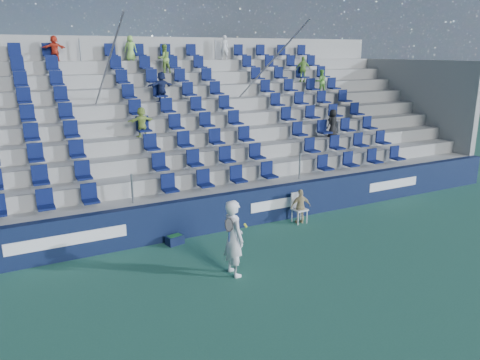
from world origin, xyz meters
The scene contains 7 objects.
ground centered at (0.00, 0.00, 0.00)m, with size 70.00×70.00×0.00m, color #2A644F.
sponsor_wall centered at (0.00, 3.15, 0.60)m, with size 24.00×0.32×1.20m.
grandstand centered at (0.00, 8.24, 2.13)m, with size 24.00×8.17×6.63m.
tennis_player centered at (-1.34, 0.19, 1.01)m, with size 0.69×0.76×2.02m.
line_judge_chair centered at (2.33, 2.66, 0.58)m, with size 0.47×0.48×1.02m.
line_judge centered at (2.33, 2.50, 0.59)m, with size 0.69×0.29×1.17m, color tan.
ball_bin centered at (-2.03, 2.75, 0.15)m, with size 0.56×0.43×0.28m.
Camera 1 is at (-6.30, -9.69, 5.58)m, focal length 35.00 mm.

